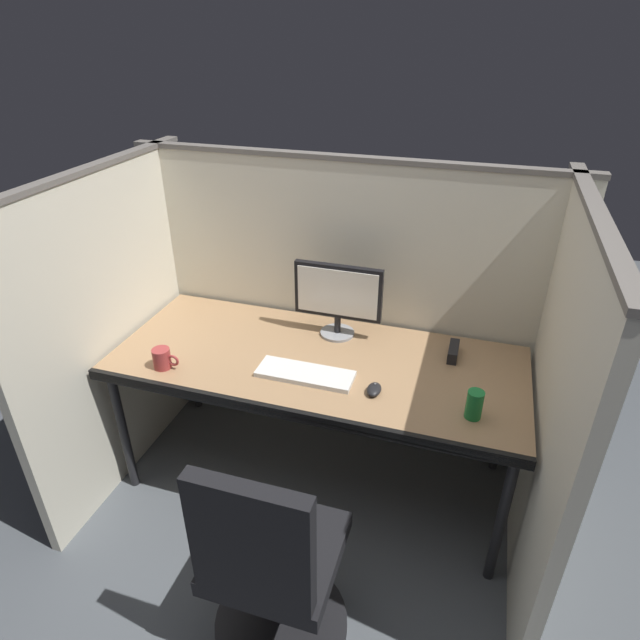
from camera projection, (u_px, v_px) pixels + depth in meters
name	position (u px, v px, depth m)	size (l,w,h in m)	color
ground_plane	(299.00, 518.00, 2.60)	(8.00, 8.00, 0.00)	#4C5156
cubicle_partition_rear	(342.00, 306.00, 2.83)	(2.21, 0.06, 1.57)	beige
cubicle_partition_left	(118.00, 328.00, 2.63)	(0.06, 1.41, 1.57)	beige
cubicle_partition_right	(548.00, 403.00, 2.12)	(0.06, 1.41, 1.57)	beige
desk	(316.00, 369.00, 2.50)	(1.90, 0.80, 0.74)	#997551
office_chair	(273.00, 581.00, 1.91)	(0.52, 0.52, 0.97)	black
monitor_center	(338.00, 296.00, 2.57)	(0.43, 0.17, 0.37)	gray
keyboard_main	(305.00, 374.00, 2.36)	(0.43, 0.15, 0.02)	silver
computer_mouse	(374.00, 389.00, 2.25)	(0.06, 0.10, 0.04)	black
coffee_mug	(162.00, 359.00, 2.40)	(0.13, 0.08, 0.09)	#993333
soda_can	(474.00, 405.00, 2.09)	(0.07, 0.07, 0.12)	#197233
red_stapler	(453.00, 351.00, 2.49)	(0.04, 0.15, 0.06)	black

